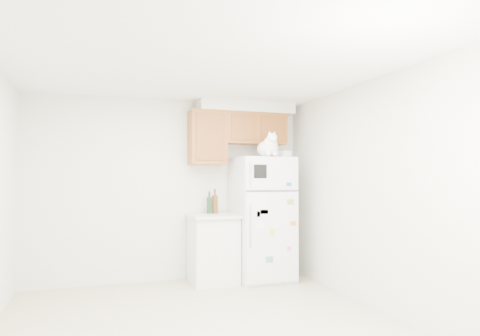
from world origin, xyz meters
name	(u,v)px	position (x,y,z in m)	size (l,w,h in m)	color
ground_plane	(204,329)	(0.00, 0.00, -0.01)	(3.80, 4.00, 0.01)	#B6AB8C
room_shell	(210,153)	(0.12, 0.24, 1.67)	(3.84, 4.04, 2.52)	silver
refrigerator	(262,218)	(1.24, 1.61, 0.85)	(0.76, 0.78, 1.70)	white
base_counter	(213,248)	(0.55, 1.68, 0.46)	(0.64, 0.64, 0.92)	white
cat	(269,147)	(1.23, 1.35, 1.83)	(0.33, 0.48, 0.34)	white
storage_box_back	(272,154)	(1.39, 1.62, 1.75)	(0.18, 0.13, 0.10)	white
storage_box_front	(285,154)	(1.52, 1.48, 1.74)	(0.15, 0.11, 0.09)	white
bottle_green	(209,202)	(0.53, 1.82, 1.07)	(0.07, 0.07, 0.31)	#19381E
bottle_amber	(215,201)	(0.62, 1.85, 1.09)	(0.08, 0.08, 0.34)	#593814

